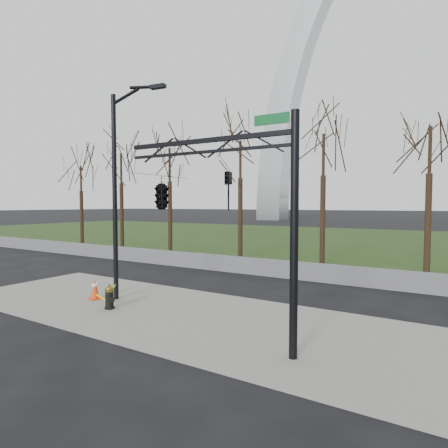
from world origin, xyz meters
The scene contains 11 objects.
ground centered at (0.00, 0.00, 0.00)m, with size 500.00×500.00×0.00m, color black.
sidewalk centered at (0.00, 0.00, 0.05)m, with size 18.00×6.00×0.10m, color gray.
grass_strip centered at (0.00, 30.00, 0.03)m, with size 120.00×40.00×0.06m, color #233714.
guardrail centered at (0.00, 8.00, 0.45)m, with size 60.00×0.30×0.90m, color #59595B.
gateway_arch centered at (0.00, 75.00, 32.50)m, with size 66.00×6.00×65.00m, color silver, non-canonical shape.
tree_row centered at (-4.13, 12.00, 4.46)m, with size 37.74×4.00×8.91m.
fire_hydrant centered at (-2.05, -0.93, 0.50)m, with size 0.55×0.37×0.88m.
traffic_cone centered at (-3.61, -0.29, 0.50)m, with size 0.51×0.51×0.80m.
street_light centered at (-2.72, 0.22, 4.69)m, with size 2.38×0.55×8.21m.
traffic_signal_mast centered at (1.81, -1.63, 4.15)m, with size 5.10×2.50×6.00m.
caution_tape centered at (-2.68, -0.50, 0.48)m, with size 1.55×1.11×0.45m.
Camera 1 is at (8.24, -9.87, 3.79)m, focal length 29.82 mm.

